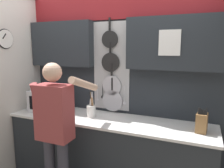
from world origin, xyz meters
TOP-DOWN VIEW (x-y plane):
  - base_cabinet_counter at (0.00, -0.00)m, footprint 2.60×0.65m
  - back_wall_unit at (0.01, 0.29)m, footprint 3.17×0.22m
  - side_wall at (-1.32, -0.39)m, footprint 0.07×1.60m
  - microwave at (-0.90, -0.01)m, footprint 0.46×0.36m
  - knife_block at (1.10, -0.01)m, footprint 0.12×0.16m
  - utensil_crock at (-0.22, -0.01)m, footprint 0.12×0.12m
  - person at (-0.37, -0.56)m, footprint 0.54×0.63m

SIDE VIEW (x-z plane):
  - base_cabinet_counter at x=0.00m, z-range 0.00..0.91m
  - person at x=-0.37m, z-range 0.16..1.80m
  - utensil_crock at x=-0.22m, z-range 0.83..1.17m
  - knife_block at x=1.10m, z-range 0.88..1.15m
  - microwave at x=-0.90m, z-range 0.91..1.21m
  - side_wall at x=-1.32m, z-range 0.01..2.53m
  - back_wall_unit at x=0.01m, z-range 0.26..2.79m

